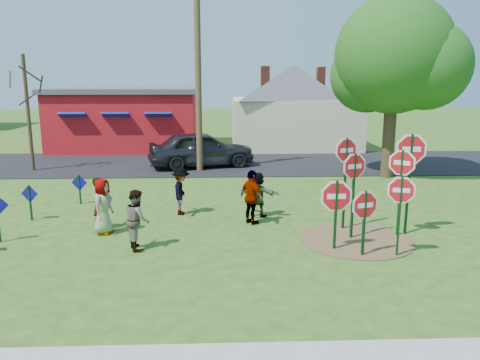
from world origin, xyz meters
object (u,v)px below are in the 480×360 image
(utility_pole, at_px, (198,66))
(suv, at_px, (201,149))
(person_a, at_px, (103,206))
(stop_sign_a, at_px, (336,201))
(person_b, at_px, (100,203))
(stop_sign_c, at_px, (401,173))
(stop_sign_d, at_px, (411,158))
(stop_sign_b, at_px, (346,160))
(leafy_tree, at_px, (397,61))

(utility_pole, bearing_deg, suv, 87.49)
(person_a, height_order, suv, suv)
(suv, bearing_deg, stop_sign_a, -176.66)
(person_b, height_order, utility_pole, utility_pole)
(stop_sign_a, distance_m, person_a, 6.72)
(stop_sign_a, xyz_separation_m, person_b, (-6.71, 2.07, -0.55))
(person_a, relative_size, suv, 0.31)
(person_a, xyz_separation_m, person_b, (-0.21, 0.48, -0.03))
(person_a, xyz_separation_m, utility_pole, (2.40, 9.52, 4.27))
(stop_sign_a, distance_m, person_b, 7.05)
(stop_sign_c, relative_size, stop_sign_d, 0.85)
(stop_sign_b, distance_m, person_a, 7.30)
(stop_sign_a, distance_m, stop_sign_c, 2.40)
(stop_sign_d, height_order, utility_pole, utility_pole)
(stop_sign_a, relative_size, suv, 0.38)
(stop_sign_c, xyz_separation_m, utility_pole, (-6.20, 10.07, 3.23))
(person_a, relative_size, utility_pole, 0.17)
(stop_sign_d, bearing_deg, suv, 125.97)
(stop_sign_b, bearing_deg, stop_sign_d, -35.49)
(person_a, distance_m, suv, 10.85)
(person_a, bearing_deg, suv, 1.48)
(stop_sign_a, distance_m, stop_sign_d, 2.86)
(person_b, distance_m, leafy_tree, 14.37)
(person_a, relative_size, person_b, 1.04)
(stop_sign_b, bearing_deg, suv, 94.47)
(utility_pole, xyz_separation_m, leafy_tree, (8.93, -1.73, 0.17))
(stop_sign_a, height_order, stop_sign_c, stop_sign_c)
(stop_sign_b, relative_size, stop_sign_c, 1.10)
(stop_sign_c, distance_m, utility_pole, 12.26)
(stop_sign_a, relative_size, utility_pole, 0.21)
(stop_sign_b, xyz_separation_m, suv, (-4.73, 10.44, -1.19))
(stop_sign_d, bearing_deg, person_b, -179.93)
(stop_sign_b, bearing_deg, leafy_tree, 41.60)
(stop_sign_a, bearing_deg, person_a, 164.99)
(stop_sign_d, bearing_deg, stop_sign_c, -142.77)
(stop_sign_b, distance_m, stop_sign_d, 1.81)
(stop_sign_b, height_order, person_b, stop_sign_b)
(person_b, xyz_separation_m, leafy_tree, (11.54, 7.31, 4.47))
(person_a, height_order, leafy_tree, leafy_tree)
(stop_sign_b, relative_size, utility_pole, 0.30)
(person_a, distance_m, utility_pole, 10.71)
(utility_pole, bearing_deg, person_b, -106.07)
(leafy_tree, bearing_deg, person_b, -147.66)
(person_b, distance_m, suv, 10.43)
(person_a, relative_size, leafy_tree, 0.20)
(stop_sign_c, xyz_separation_m, leafy_tree, (2.73, 8.34, 3.39))
(leafy_tree, bearing_deg, suv, 162.64)
(stop_sign_c, bearing_deg, stop_sign_d, 61.62)
(stop_sign_a, relative_size, person_a, 1.23)
(person_b, height_order, suv, suv)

